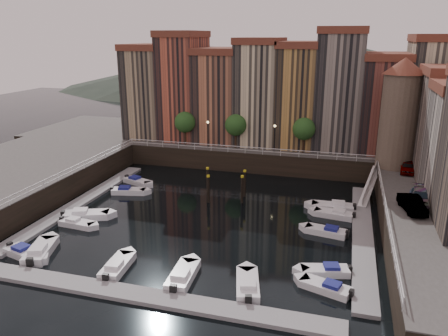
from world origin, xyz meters
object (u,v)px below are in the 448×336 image
(gangway, at_px, (370,184))
(car_a, at_px, (407,168))
(boat_left_0, at_px, (25,253))
(car_c, at_px, (420,198))
(boat_left_2, at_px, (85,215))
(boat_left_1, at_px, (77,223))
(mooring_pilings, at_px, (226,186))
(corner_tower, at_px, (400,112))
(car_b, at_px, (412,205))

(gangway, bearing_deg, car_a, 28.08)
(gangway, relative_size, car_a, 2.04)
(boat_left_0, bearing_deg, car_c, 38.08)
(car_c, bearing_deg, boat_left_2, -162.18)
(boat_left_1, relative_size, car_c, 0.85)
(mooring_pilings, xyz_separation_m, boat_left_2, (-13.23, -10.02, -1.25))
(corner_tower, xyz_separation_m, car_c, (1.40, -13.10, -6.48))
(mooring_pilings, height_order, car_a, car_a)
(car_a, bearing_deg, boat_left_1, -145.50)
(gangway, xyz_separation_m, boat_left_2, (-30.20, -14.84, -1.52))
(corner_tower, relative_size, gangway, 1.66)
(car_c, bearing_deg, boat_left_1, -158.80)
(corner_tower, xyz_separation_m, boat_left_0, (-33.49, -28.47, -9.84))
(corner_tower, bearing_deg, car_c, -83.88)
(mooring_pilings, bearing_deg, car_c, -10.05)
(car_c, bearing_deg, car_b, -105.36)
(corner_tower, distance_m, mooring_pilings, 23.56)
(boat_left_2, bearing_deg, car_a, 5.05)
(car_a, bearing_deg, boat_left_0, -137.83)
(mooring_pilings, height_order, car_c, car_c)
(boat_left_0, distance_m, car_b, 36.53)
(mooring_pilings, relative_size, boat_left_2, 1.03)
(boat_left_2, bearing_deg, car_b, -14.63)
(mooring_pilings, xyz_separation_m, car_a, (21.29, 7.13, 2.05))
(boat_left_1, bearing_deg, boat_left_0, -90.96)
(corner_tower, height_order, gangway, corner_tower)
(gangway, xyz_separation_m, boat_left_1, (-29.92, -16.90, -1.60))
(car_c, bearing_deg, boat_left_0, -148.67)
(boat_left_1, distance_m, car_c, 35.38)
(mooring_pilings, height_order, boat_left_1, mooring_pilings)
(boat_left_2, bearing_deg, boat_left_0, -113.83)
(boat_left_2, distance_m, car_c, 35.22)
(boat_left_0, distance_m, car_c, 38.28)
(mooring_pilings, distance_m, car_a, 22.54)
(mooring_pilings, bearing_deg, car_a, 18.51)
(gangway, xyz_separation_m, car_a, (4.31, 2.30, 1.78))
(car_b, bearing_deg, gangway, 94.26)
(car_a, distance_m, car_b, 13.22)
(mooring_pilings, xyz_separation_m, car_b, (20.31, -6.06, 2.09))
(gangway, height_order, car_c, car_c)
(gangway, relative_size, boat_left_1, 1.99)
(boat_left_2, bearing_deg, corner_tower, 8.94)
(boat_left_0, relative_size, car_a, 1.15)
(corner_tower, relative_size, boat_left_1, 3.30)
(gangway, distance_m, mooring_pilings, 17.65)
(boat_left_1, relative_size, boat_left_2, 0.81)
(corner_tower, relative_size, car_a, 3.38)
(gangway, height_order, boat_left_1, gangway)
(car_a, bearing_deg, gangway, -146.72)
(corner_tower, height_order, car_c, corner_tower)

